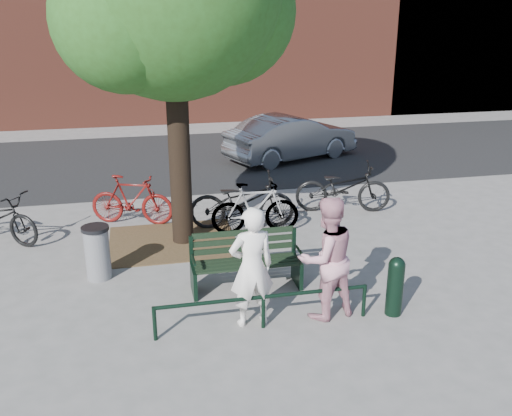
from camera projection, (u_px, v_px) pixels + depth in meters
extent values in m
plane|color=gray|center=(246.00, 289.00, 9.15)|extent=(90.00, 90.00, 0.00)
cube|color=brown|center=(173.00, 241.00, 10.97)|extent=(2.40, 2.00, 0.02)
cube|color=black|center=(190.00, 159.00, 16.98)|extent=(40.00, 7.00, 0.01)
cube|color=black|center=(194.00, 281.00, 8.90)|extent=(0.06, 0.52, 0.45)
cube|color=black|center=(191.00, 249.00, 8.97)|extent=(0.06, 0.06, 0.44)
cylinder|color=black|center=(194.00, 260.00, 8.68)|extent=(0.04, 0.36, 0.04)
cube|color=black|center=(297.00, 271.00, 9.24)|extent=(0.06, 0.52, 0.45)
cube|color=black|center=(294.00, 240.00, 9.30)|extent=(0.06, 0.06, 0.44)
cylinder|color=black|center=(299.00, 251.00, 9.01)|extent=(0.04, 0.36, 0.04)
cube|color=black|center=(246.00, 263.00, 9.00)|extent=(1.64, 0.46, 0.04)
cube|color=black|center=(243.00, 241.00, 9.11)|extent=(1.64, 0.03, 0.47)
cylinder|color=black|center=(155.00, 324.00, 7.65)|extent=(0.06, 0.06, 0.50)
cylinder|color=black|center=(263.00, 312.00, 7.96)|extent=(0.06, 0.06, 0.50)
cylinder|color=black|center=(364.00, 301.00, 8.26)|extent=(0.06, 0.06, 0.50)
cylinder|color=black|center=(263.00, 297.00, 7.88)|extent=(3.00, 0.06, 0.06)
cylinder|color=black|center=(179.00, 145.00, 10.38)|extent=(0.40, 0.40, 3.80)
sphere|color=#254D18|center=(223.00, 11.00, 10.08)|extent=(2.60, 2.60, 2.60)
sphere|color=#254D18|center=(125.00, 18.00, 9.12)|extent=(2.40, 2.40, 2.40)
imported|color=white|center=(252.00, 267.00, 7.86)|extent=(0.68, 0.49, 1.76)
imported|color=#CE8E9D|center=(326.00, 258.00, 8.07)|extent=(1.02, 0.87, 1.82)
cylinder|color=black|center=(395.00, 290.00, 8.27)|extent=(0.24, 0.24, 0.78)
sphere|color=black|center=(397.00, 265.00, 8.14)|extent=(0.24, 0.24, 0.24)
cylinder|color=gray|center=(97.00, 254.00, 9.38)|extent=(0.41, 0.41, 0.85)
cylinder|color=black|center=(95.00, 228.00, 9.23)|extent=(0.45, 0.45, 0.06)
imported|color=#540E0C|center=(132.00, 200.00, 11.74)|extent=(1.80, 1.05, 1.05)
imported|color=black|center=(242.00, 201.00, 11.53)|extent=(2.20, 1.00, 1.12)
imported|color=gray|center=(255.00, 208.00, 11.24)|extent=(1.78, 0.62, 1.05)
imported|color=black|center=(343.00, 188.00, 12.46)|extent=(2.18, 1.18, 1.09)
imported|color=gray|center=(291.00, 137.00, 16.74)|extent=(4.25, 2.82, 1.32)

